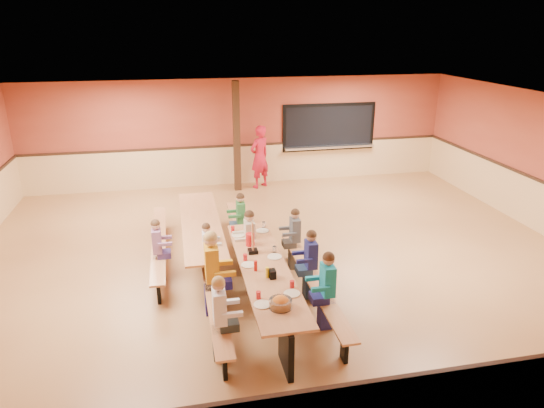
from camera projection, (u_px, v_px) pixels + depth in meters
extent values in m
plane|color=#956338|center=(278.00, 258.00, 9.65)|extent=(12.00, 12.00, 0.00)
cube|color=#9C422D|center=(241.00, 132.00, 13.72)|extent=(12.00, 0.04, 3.00)
cube|color=#9C422D|center=(393.00, 350.00, 4.53)|extent=(12.00, 0.04, 3.00)
cube|color=white|center=(279.00, 106.00, 8.60)|extent=(12.00, 10.00, 0.04)
cube|color=black|center=(329.00, 127.00, 14.16)|extent=(2.60, 0.06, 1.20)
cube|color=silver|center=(329.00, 147.00, 14.28)|extent=(2.70, 0.28, 0.06)
cube|color=#301D10|center=(237.00, 137.00, 13.13)|extent=(0.18, 0.18, 3.00)
cube|color=#B37347|center=(264.00, 268.00, 7.72)|extent=(0.75, 3.60, 0.04)
cube|color=black|center=(286.00, 346.00, 6.43)|extent=(0.08, 0.60, 0.70)
cube|color=black|center=(249.00, 248.00, 9.28)|extent=(0.08, 0.60, 0.70)
cube|color=#B37347|center=(213.00, 289.00, 7.67)|extent=(0.26, 3.60, 0.04)
cube|color=black|center=(214.00, 301.00, 7.75)|extent=(0.06, 0.18, 0.41)
cube|color=#B37347|center=(313.00, 279.00, 7.98)|extent=(0.26, 3.60, 0.04)
cube|color=black|center=(313.00, 291.00, 8.06)|extent=(0.06, 0.18, 0.41)
cube|color=#B37347|center=(201.00, 223.00, 9.45)|extent=(0.75, 3.60, 0.04)
cube|color=black|center=(208.00, 278.00, 8.15)|extent=(0.08, 0.60, 0.70)
cube|color=black|center=(197.00, 213.00, 11.00)|extent=(0.08, 0.60, 0.70)
cube|color=#B37347|center=(159.00, 240.00, 9.39)|extent=(0.26, 3.60, 0.04)
cube|color=black|center=(160.00, 251.00, 9.47)|extent=(0.06, 0.18, 0.41)
cube|color=#B37347|center=(243.00, 234.00, 9.70)|extent=(0.26, 3.60, 0.04)
cube|color=black|center=(243.00, 244.00, 9.78)|extent=(0.06, 0.18, 0.41)
imported|color=red|center=(260.00, 157.00, 13.57)|extent=(0.77, 0.71, 1.77)
cylinder|color=red|center=(250.00, 240.00, 8.43)|extent=(0.16, 0.16, 0.22)
cube|color=black|center=(272.00, 274.00, 7.36)|extent=(0.10, 0.14, 0.13)
cylinder|color=yellow|center=(267.00, 272.00, 7.36)|extent=(0.06, 0.06, 0.17)
cylinder|color=#B2140F|center=(256.00, 266.00, 7.56)|extent=(0.06, 0.06, 0.17)
cube|color=black|center=(253.00, 251.00, 8.18)|extent=(0.16, 0.16, 0.06)
cube|color=#B37347|center=(253.00, 236.00, 8.08)|extent=(0.02, 0.09, 0.50)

